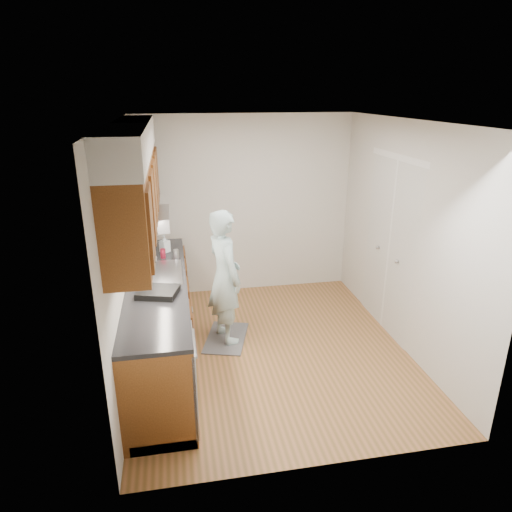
{
  "coord_description": "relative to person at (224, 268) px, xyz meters",
  "views": [
    {
      "loc": [
        -0.98,
        -4.42,
        2.77
      ],
      "look_at": [
        -0.12,
        0.25,
        1.05
      ],
      "focal_mm": 32.0,
      "sensor_mm": 36.0,
      "label": 1
    }
  ],
  "objects": [
    {
      "name": "floor",
      "position": [
        0.46,
        -0.33,
        -0.9
      ],
      "size": [
        3.5,
        3.5,
        0.0
      ],
      "primitive_type": "plane",
      "color": "#976039",
      "rests_on": "ground"
    },
    {
      "name": "ceiling",
      "position": [
        0.46,
        -0.33,
        1.6
      ],
      "size": [
        3.5,
        3.5,
        0.0
      ],
      "primitive_type": "plane",
      "rotation": [
        3.14,
        0.0,
        0.0
      ],
      "color": "white",
      "rests_on": "wall_left"
    },
    {
      "name": "wall_left",
      "position": [
        -1.04,
        -0.33,
        0.35
      ],
      "size": [
        0.02,
        3.5,
        2.5
      ],
      "primitive_type": "cube",
      "color": "beige",
      "rests_on": "floor"
    },
    {
      "name": "wall_right",
      "position": [
        1.96,
        -0.33,
        0.35
      ],
      "size": [
        0.02,
        3.5,
        2.5
      ],
      "primitive_type": "cube",
      "color": "beige",
      "rests_on": "floor"
    },
    {
      "name": "wall_back",
      "position": [
        0.46,
        1.42,
        0.35
      ],
      "size": [
        3.0,
        0.02,
        2.5
      ],
      "primitive_type": "cube",
      "color": "beige",
      "rests_on": "floor"
    },
    {
      "name": "counter",
      "position": [
        -0.74,
        -0.33,
        -0.41
      ],
      "size": [
        0.64,
        2.8,
        1.3
      ],
      "color": "brown",
      "rests_on": "floor"
    },
    {
      "name": "upper_cabinets",
      "position": [
        -0.87,
        -0.29,
        1.05
      ],
      "size": [
        0.47,
        2.8,
        1.21
      ],
      "color": "brown",
      "rests_on": "wall_left"
    },
    {
      "name": "closet_door",
      "position": [
        1.95,
        -0.03,
        0.13
      ],
      "size": [
        0.02,
        1.22,
        2.05
      ],
      "primitive_type": "cube",
      "color": "white",
      "rests_on": "wall_right"
    },
    {
      "name": "floor_mat",
      "position": [
        0.0,
        -0.0,
        -0.89
      ],
      "size": [
        0.64,
        0.85,
        0.01
      ],
      "primitive_type": "cube",
      "rotation": [
        0.0,
        0.0,
        -0.29
      ],
      "color": "slate",
      "rests_on": "floor"
    },
    {
      "name": "person",
      "position": [
        0.0,
        0.0,
        0.0
      ],
      "size": [
        0.59,
        0.72,
        1.77
      ],
      "primitive_type": "imported",
      "rotation": [
        0.0,
        0.0,
        1.9
      ],
      "color": "#A9CACE",
      "rests_on": "floor_mat"
    },
    {
      "name": "soap_bottle_a",
      "position": [
        -0.83,
        0.38,
        0.17
      ],
      "size": [
        0.11,
        0.11,
        0.26
      ],
      "primitive_type": "imported",
      "rotation": [
        0.0,
        0.0,
        -0.08
      ],
      "color": "silver",
      "rests_on": "counter"
    },
    {
      "name": "soap_bottle_b",
      "position": [
        -0.65,
        0.56,
        0.15
      ],
      "size": [
        0.14,
        0.14,
        0.21
      ],
      "primitive_type": "imported",
      "rotation": [
        0.0,
        0.0,
        -0.8
      ],
      "color": "silver",
      "rests_on": "counter"
    },
    {
      "name": "soda_can",
      "position": [
        -0.67,
        0.35,
        0.1
      ],
      "size": [
        0.07,
        0.07,
        0.11
      ],
      "primitive_type": "cylinder",
      "rotation": [
        0.0,
        0.0,
        -0.22
      ],
      "color": "#AB1D36",
      "rests_on": "counter"
    },
    {
      "name": "steel_can",
      "position": [
        -0.52,
        0.3,
        0.1
      ],
      "size": [
        0.06,
        0.06,
        0.11
      ],
      "primitive_type": "cylinder",
      "rotation": [
        0.0,
        0.0,
        -0.06
      ],
      "color": "#A5A5AA",
      "rests_on": "counter"
    },
    {
      "name": "dish_rack",
      "position": [
        -0.72,
        -0.69,
        0.07
      ],
      "size": [
        0.43,
        0.39,
        0.06
      ],
      "primitive_type": "cube",
      "rotation": [
        0.0,
        0.0,
        -0.28
      ],
      "color": "black",
      "rests_on": "counter"
    }
  ]
}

